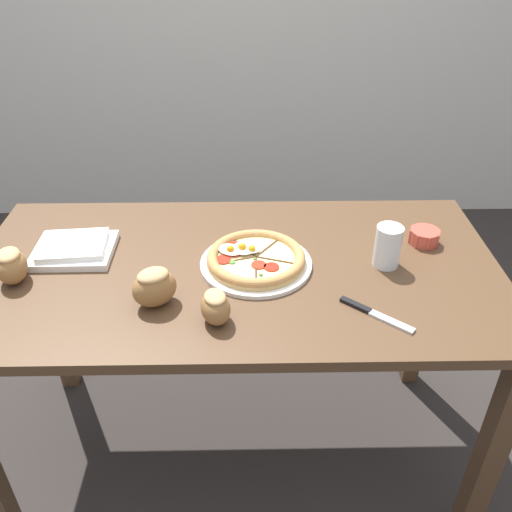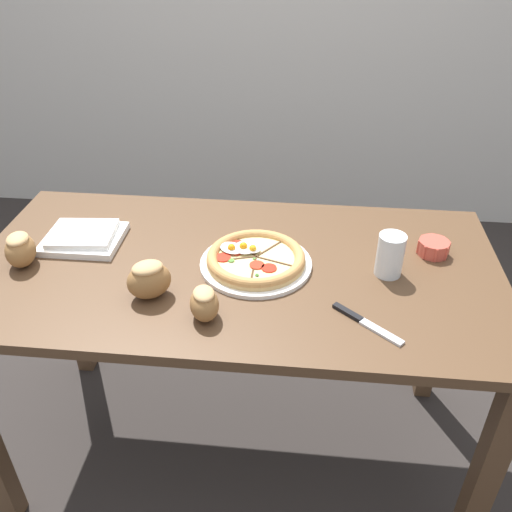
% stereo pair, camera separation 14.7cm
% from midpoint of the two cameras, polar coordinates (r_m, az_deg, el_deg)
% --- Properties ---
extents(ground_plane, '(12.00, 12.00, 0.00)m').
position_cam_midpoint_polar(ground_plane, '(2.03, 0.51, -19.34)').
color(ground_plane, '#2D2826').
extents(dining_table, '(1.45, 0.75, 0.78)m').
position_cam_midpoint_polar(dining_table, '(1.55, 0.64, -4.39)').
color(dining_table, '#513823').
rests_on(dining_table, ground_plane).
extents(pizza, '(0.31, 0.31, 0.05)m').
position_cam_midpoint_polar(pizza, '(1.47, 2.79, -0.39)').
color(pizza, white).
rests_on(pizza, dining_table).
extents(ramekin_bowl, '(0.09, 0.09, 0.04)m').
position_cam_midpoint_polar(ramekin_bowl, '(1.62, 20.68, 0.79)').
color(ramekin_bowl, '#C64C3D').
rests_on(ramekin_bowl, dining_table).
extents(napkin_folded, '(0.22, 0.19, 0.04)m').
position_cam_midpoint_polar(napkin_folded, '(1.63, -15.30, 1.85)').
color(napkin_folded, white).
rests_on(napkin_folded, dining_table).
extents(bread_piece_near, '(0.10, 0.12, 0.09)m').
position_cam_midpoint_polar(bread_piece_near, '(1.57, -21.17, 0.60)').
color(bread_piece_near, olive).
rests_on(bread_piece_near, dining_table).
extents(bread_piece_mid, '(0.14, 0.13, 0.10)m').
position_cam_midpoint_polar(bread_piece_mid, '(1.36, -8.20, -2.52)').
color(bread_piece_mid, olive).
rests_on(bread_piece_mid, dining_table).
extents(bread_piece_far, '(0.09, 0.11, 0.08)m').
position_cam_midpoint_polar(bread_piece_far, '(1.28, -2.21, -5.08)').
color(bread_piece_far, olive).
rests_on(bread_piece_far, dining_table).
extents(knife_main, '(0.16, 0.14, 0.01)m').
position_cam_midpoint_polar(knife_main, '(1.33, 14.65, -6.97)').
color(knife_main, silver).
rests_on(knife_main, dining_table).
extents(water_glass, '(0.07, 0.07, 0.12)m').
position_cam_midpoint_polar(water_glass, '(1.48, 16.70, -0.29)').
color(water_glass, white).
rests_on(water_glass, dining_table).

